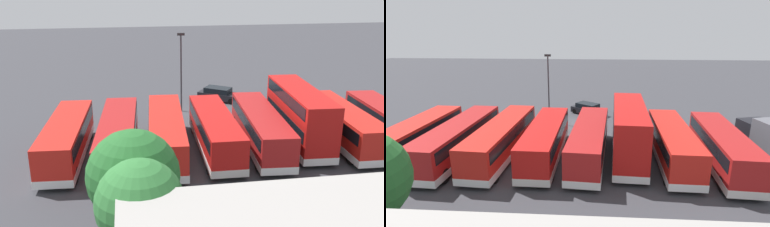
% 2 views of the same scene
% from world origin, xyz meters
% --- Properties ---
extents(ground_plane, '(140.00, 140.00, 0.00)m').
position_xyz_m(ground_plane, '(0.00, 0.00, 0.00)').
color(ground_plane, '#38383D').
extents(bus_single_deck_second, '(2.92, 11.05, 2.95)m').
position_xyz_m(bus_single_deck_second, '(-8.81, 9.26, 1.62)').
color(bus_single_deck_second, red).
rests_on(bus_single_deck_second, ground).
extents(bus_double_decker_third, '(3.13, 10.26, 4.55)m').
position_xyz_m(bus_double_decker_third, '(-5.28, 8.80, 2.45)').
color(bus_double_decker_third, '#B71411').
rests_on(bus_double_decker_third, ground).
extents(bus_single_deck_fourth, '(3.38, 11.66, 2.95)m').
position_xyz_m(bus_single_deck_fourth, '(-2.02, 9.08, 1.62)').
color(bus_single_deck_fourth, '#A51919').
rests_on(bus_single_deck_fourth, ground).
extents(bus_single_deck_fifth, '(2.79, 11.10, 2.95)m').
position_xyz_m(bus_single_deck_fifth, '(1.67, 9.18, 1.62)').
color(bus_single_deck_fifth, '#B71411').
rests_on(bus_single_deck_fifth, ground).
extents(bus_single_deck_sixth, '(3.31, 12.10, 2.95)m').
position_xyz_m(bus_single_deck_sixth, '(5.43, 9.02, 1.62)').
color(bus_single_deck_sixth, red).
rests_on(bus_single_deck_sixth, ground).
extents(bus_single_deck_seventh, '(3.23, 12.02, 2.95)m').
position_xyz_m(bus_single_deck_seventh, '(9.06, 9.35, 1.62)').
color(bus_single_deck_seventh, '#A51919').
rests_on(bus_single_deck_seventh, ground).
extents(bus_single_deck_far_end, '(3.18, 10.99, 2.95)m').
position_xyz_m(bus_single_deck_far_end, '(12.81, 9.05, 1.62)').
color(bus_single_deck_far_end, red).
rests_on(bus_single_deck_far_end, ground).
extents(car_hatchback_silver, '(4.73, 4.08, 1.43)m').
position_xyz_m(car_hatchback_silver, '(-1.57, -4.10, 0.70)').
color(car_hatchback_silver, black).
rests_on(car_hatchback_silver, ground).
extents(lamp_post_tall, '(0.70, 0.30, 7.80)m').
position_xyz_m(lamp_post_tall, '(2.96, -1.02, 4.58)').
color(lamp_post_tall, '#38383D').
rests_on(lamp_post_tall, ground).
extents(waste_bin_yellow, '(0.60, 0.60, 0.95)m').
position_xyz_m(waste_bin_yellow, '(-8.45, -2.41, 0.47)').
color(waste_bin_yellow, '#197F33').
rests_on(waste_bin_yellow, ground).
extents(tree_leftmost, '(4.48, 4.48, 6.43)m').
position_xyz_m(tree_leftmost, '(8.11, 21.09, 4.18)').
color(tree_leftmost, '#4C3823').
rests_on(tree_leftmost, ground).
extents(tree_midleft, '(3.63, 3.63, 6.46)m').
position_xyz_m(tree_midleft, '(7.92, 24.45, 4.62)').
color(tree_midleft, '#4C3823').
rests_on(tree_midleft, ground).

